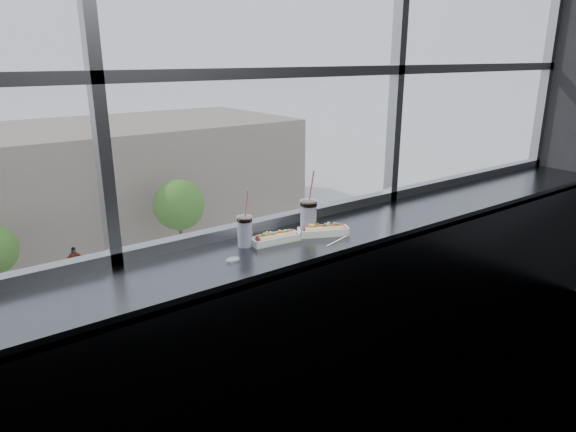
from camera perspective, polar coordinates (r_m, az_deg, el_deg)
wall_back_lower at (r=3.36m, az=-1.14°, el=-9.94°), size 6.00×0.00×6.00m
window_glass at (r=3.00m, az=-1.60°, el=21.38°), size 6.00×0.00×6.00m
window_mullions at (r=2.99m, az=-1.36°, el=21.40°), size 6.00×0.08×2.40m
counter at (r=2.94m, az=1.92°, el=-2.91°), size 6.00×0.55×0.06m
counter_fascia at (r=3.00m, az=4.94°, el=-13.65°), size 6.00×0.04×1.04m
hotdog_tray_left at (r=2.84m, az=-1.41°, el=-2.42°), size 0.29×0.12×0.07m
hotdog_tray_right at (r=2.97m, az=3.95°, el=-1.58°), size 0.30×0.21×0.07m
soda_cup_left at (r=2.78m, az=-4.82°, el=-1.51°), size 0.09×0.09×0.32m
soda_cup_right at (r=2.97m, az=2.29°, el=0.11°), size 0.10×0.10×0.38m
loose_straw at (r=2.87m, az=5.45°, el=-2.79°), size 0.20×0.06×0.01m
wrapper at (r=2.61m, az=-6.15°, el=-4.80°), size 0.09×0.06×0.02m
street_asphalt at (r=26.01m, az=-28.58°, el=-15.05°), size 80.00×10.00×0.06m
car_near_d at (r=23.12m, az=-13.42°, el=-14.13°), size 3.54×6.92×2.21m
car_near_e at (r=27.05m, az=3.61°, el=-8.64°), size 3.69×7.18×2.30m
car_near_c at (r=22.06m, az=-27.31°, el=-17.70°), size 3.00×6.36×2.07m
car_far_c at (r=32.52m, az=-7.19°, el=-4.41°), size 3.02×6.17×1.99m
car_far_b at (r=29.19m, az=-26.68°, el=-8.55°), size 3.48×7.13×2.30m
pedestrian_c at (r=34.16m, az=-22.67°, el=-4.39°), size 1.00×0.75×2.26m
pedestrian_d at (r=33.05m, az=-18.75°, el=-4.82°), size 0.70×0.93×2.09m
tree_right at (r=34.68m, az=-12.01°, el=1.22°), size 3.41×3.41×5.34m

